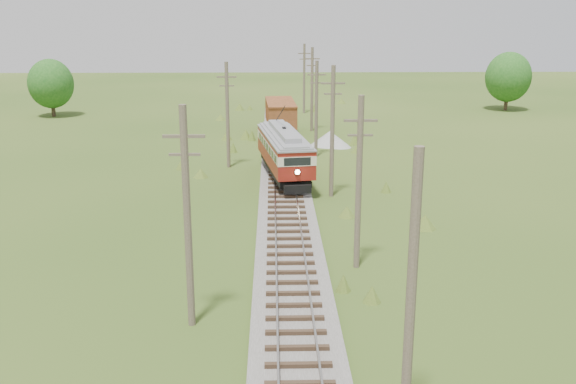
{
  "coord_description": "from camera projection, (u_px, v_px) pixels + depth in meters",
  "views": [
    {
      "loc": [
        -0.86,
        -11.87,
        12.23
      ],
      "look_at": [
        0.0,
        23.17,
        2.49
      ],
      "focal_mm": 40.0,
      "sensor_mm": 36.0,
      "label": 1
    }
  ],
  "objects": [
    {
      "name": "utility_pole_l_a",
      "position": [
        187.0,
        217.0,
        24.95
      ],
      "size": [
        1.6,
        0.3,
        9.0
      ],
      "color": "brown",
      "rests_on": "ground"
    },
    {
      "name": "tree_mid_a",
      "position": [
        51.0,
        84.0,
        78.49
      ],
      "size": [
        5.46,
        5.46,
        7.03
      ],
      "color": "#38281C",
      "rests_on": "ground"
    },
    {
      "name": "utility_pole_r_3",
      "position": [
        332.0,
        131.0,
        43.43
      ],
      "size": [
        1.6,
        0.3,
        9.0
      ],
      "color": "brown",
      "rests_on": "ground"
    },
    {
      "name": "utility_pole_r_6",
      "position": [
        304.0,
        78.0,
        81.04
      ],
      "size": [
        1.6,
        0.3,
        8.7
      ],
      "color": "brown",
      "rests_on": "ground"
    },
    {
      "name": "utility_pole_r_4",
      "position": [
        316.0,
        108.0,
        56.03
      ],
      "size": [
        1.6,
        0.3,
        8.4
      ],
      "color": "brown",
      "rests_on": "ground"
    },
    {
      "name": "utility_pole_r_1",
      "position": [
        411.0,
        296.0,
        18.44
      ],
      "size": [
        0.3,
        0.3,
        8.8
      ],
      "color": "brown",
      "rests_on": "ground"
    },
    {
      "name": "railbed_main",
      "position": [
        284.0,
        183.0,
        47.43
      ],
      "size": [
        3.6,
        96.0,
        0.57
      ],
      "color": "#605B54",
      "rests_on": "ground"
    },
    {
      "name": "streetcar",
      "position": [
        284.0,
        149.0,
        48.12
      ],
      "size": [
        4.22,
        11.58,
        5.24
      ],
      "rotation": [
        0.0,
        0.0,
        0.14
      ],
      "color": "black",
      "rests_on": "ground"
    },
    {
      "name": "utility_pole_r_2",
      "position": [
        359.0,
        182.0,
        30.96
      ],
      "size": [
        1.6,
        0.3,
        8.6
      ],
      "color": "brown",
      "rests_on": "ground"
    },
    {
      "name": "tree_mid_b",
      "position": [
        508.0,
        77.0,
        83.64
      ],
      "size": [
        5.88,
        5.88,
        7.57
      ],
      "color": "#38281C",
      "rests_on": "ground"
    },
    {
      "name": "gondola",
      "position": [
        281.0,
        114.0,
        67.08
      ],
      "size": [
        3.28,
        8.98,
        2.94
      ],
      "rotation": [
        0.0,
        0.0,
        0.05
      ],
      "color": "black",
      "rests_on": "ground"
    },
    {
      "name": "utility_pole_r_5",
      "position": [
        312.0,
        89.0,
        68.49
      ],
      "size": [
        1.6,
        0.3,
        8.9
      ],
      "color": "brown",
      "rests_on": "ground"
    },
    {
      "name": "utility_pole_l_b",
      "position": [
        228.0,
        114.0,
        51.97
      ],
      "size": [
        1.6,
        0.3,
        8.6
      ],
      "color": "brown",
      "rests_on": "ground"
    },
    {
      "name": "gravel_pile",
      "position": [
        331.0,
        139.0,
        61.76
      ],
      "size": [
        3.79,
        4.01,
        1.38
      ],
      "color": "gray",
      "rests_on": "ground"
    }
  ]
}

